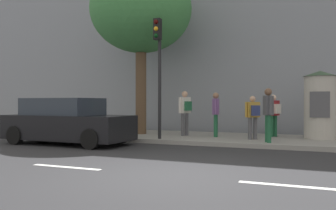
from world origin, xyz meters
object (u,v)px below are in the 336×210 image
Objects in this scene: poster_column at (320,104)px; pedestrian_tallest at (185,109)px; pedestrian_with_backpack at (253,114)px; pedestrian_in_light_jacket at (268,111)px; street_tree at (141,10)px; pedestrian_in_dark_shirt at (216,111)px; parked_car_silver at (67,122)px; traffic_light at (158,58)px; pedestrian_in_red_top at (274,112)px.

poster_column is 1.39× the size of pedestrian_tallest.
pedestrian_with_backpack is at bearing -8.08° from pedestrian_tallest.
poster_column reaches higher than pedestrian_in_light_jacket.
pedestrian_in_dark_shirt is (3.22, -0.10, -4.14)m from street_tree.
pedestrian_in_light_jacket reaches higher than pedestrian_with_backpack.
street_tree reaches higher than poster_column.
poster_column is at bearing 27.14° from pedestrian_with_backpack.
pedestrian_in_dark_shirt is (-3.64, -0.70, -0.26)m from poster_column.
pedestrian_tallest reaches higher than parked_car_silver.
pedestrian_in_dark_shirt is 0.37× the size of parked_car_silver.
street_tree is 6.85m from pedestrian_in_light_jacket.
pedestrian_in_light_jacket is at bearing -128.19° from poster_column.
street_tree is at bearing 178.26° from pedestrian_in_dark_shirt.
traffic_light is 0.93× the size of parked_car_silver.
poster_column is at bearing 23.27° from traffic_light.
pedestrian_tallest is 0.99× the size of pedestrian_in_light_jacket.
pedestrian_in_light_jacket is (2.10, -1.26, 0.06)m from pedestrian_in_dark_shirt.
pedestrian_in_light_jacket is (0.07, -2.12, 0.08)m from pedestrian_in_red_top.
street_tree reaches higher than parked_car_silver.
parked_car_silver is at bearing -145.41° from pedestrian_in_dark_shirt.
pedestrian_in_dark_shirt reaches higher than pedestrian_in_red_top.
traffic_light reaches higher than pedestrian_in_dark_shirt.
traffic_light is at bearing -156.73° from poster_column.
pedestrian_in_dark_shirt is 1.09× the size of pedestrian_with_backpack.
parked_car_silver is at bearing -148.75° from pedestrian_in_red_top.
traffic_light is 3.92m from parked_car_silver.
pedestrian_in_red_top is at bearing 22.98° from pedestrian_in_dark_shirt.
pedestrian_in_dark_shirt is at bearing -1.74° from street_tree.
pedestrian_tallest is at bearing -178.51° from pedestrian_in_dark_shirt.
pedestrian_with_backpack is at bearing 126.94° from pedestrian_in_light_jacket.
pedestrian_in_light_jacket reaches higher than parked_car_silver.
traffic_light is 2.68× the size of pedestrian_in_red_top.
street_tree reaches higher than pedestrian_with_backpack.
pedestrian_tallest is at bearing -164.67° from pedestrian_in_red_top.
traffic_light is 6.01m from poster_column.
pedestrian_in_light_jacket is at bearing 4.91° from traffic_light.
pedestrian_with_backpack is (1.47, -0.41, -0.07)m from pedestrian_in_dark_shirt.
pedestrian_in_dark_shirt reaches higher than pedestrian_with_backpack.
street_tree is 3.97× the size of pedestrian_tallest.
traffic_light is 3.20m from street_tree.
traffic_light is 2.99m from pedestrian_in_dark_shirt.
street_tree is 3.93× the size of pedestrian_in_light_jacket.
pedestrian_tallest is at bearing -3.71° from street_tree.
street_tree is 5.67m from parked_car_silver.
parked_car_silver is (-6.59, -1.84, -0.42)m from pedestrian_in_light_jacket.
traffic_light is 3.88m from pedestrian_with_backpack.
traffic_light is at bearing -175.09° from pedestrian_in_light_jacket.
pedestrian_tallest is at bearing 43.18° from parked_car_silver.
pedestrian_tallest is 3.54m from pedestrian_in_light_jacket.
pedestrian_with_backpack is at bearing -6.23° from street_tree.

